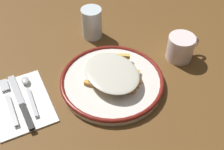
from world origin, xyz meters
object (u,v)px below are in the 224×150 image
water_glass (92,23)px  coffee_mug (181,47)px  plate (112,81)px  fries_heap (114,73)px  fork (9,101)px  knife (22,106)px  spoon (28,89)px  napkin (21,102)px

water_glass → coffee_mug: bearing=-45.5°
plate → fries_heap: bearing=24.5°
fork → knife: 0.04m
fries_heap → spoon: size_ratio=1.29×
napkin → water_glass: (0.29, 0.20, 0.05)m
fries_heap → fork: bearing=171.7°
plate → coffee_mug: size_ratio=2.77×
fries_heap → coffee_mug: (0.23, 0.02, -0.00)m
knife → water_glass: (0.28, 0.22, 0.04)m
coffee_mug → plate: bearing=-174.8°
spoon → water_glass: (0.26, 0.17, 0.04)m
fork → spoon: (0.06, 0.02, 0.00)m
coffee_mug → fork: bearing=177.4°
fries_heap → plate: bearing=-155.5°
napkin → fork: size_ratio=1.16×
fork → knife: bearing=-46.2°
fork → coffee_mug: coffee_mug is taller
fries_heap → knife: fries_heap is taller
fork → water_glass: bearing=31.2°
plate → knife: plate is taller
plate → coffee_mug: bearing=5.2°
plate → water_glass: water_glass is taller
fork → water_glass: 0.37m
napkin → spoon: (0.03, 0.03, 0.01)m
fork → knife: (0.03, -0.03, 0.00)m
knife → spoon: spoon is taller
plate → napkin: (-0.26, 0.03, -0.01)m
napkin → fork: 0.03m
fork → spoon: spoon is taller
napkin → water_glass: size_ratio=1.99×
fries_heap → napkin: (-0.26, 0.03, -0.04)m
spoon → coffee_mug: bearing=-5.7°
knife → water_glass: bearing=37.9°
fork → coffee_mug: size_ratio=1.64×
spoon → fries_heap: bearing=-15.6°
fries_heap → spoon: bearing=164.4°
spoon → coffee_mug: 0.47m
coffee_mug → fries_heap: bearing=-175.4°
fries_heap → water_glass: size_ratio=1.89×
napkin → knife: knife is taller
plate → coffee_mug: 0.24m
knife → fork: bearing=133.8°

